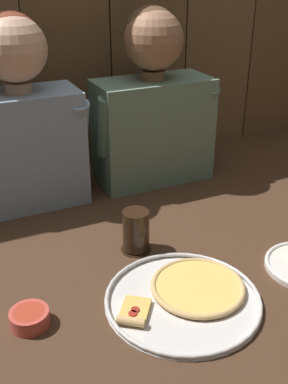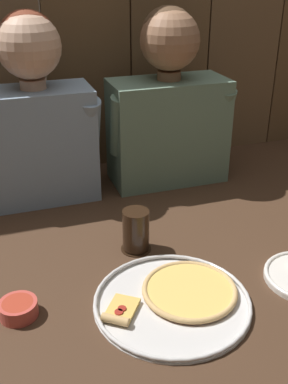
# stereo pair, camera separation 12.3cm
# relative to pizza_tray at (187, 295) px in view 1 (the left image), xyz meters

# --- Properties ---
(ground_plane) EXTENTS (3.20, 3.20, 0.00)m
(ground_plane) POSITION_rel_pizza_tray_xyz_m (0.00, 0.14, -0.01)
(ground_plane) COLOR #422B1C
(pizza_tray) EXTENTS (0.37, 0.37, 0.03)m
(pizza_tray) POSITION_rel_pizza_tray_xyz_m (0.00, 0.00, 0.00)
(pizza_tray) COLOR silver
(pizza_tray) RESTS_ON ground
(drinking_glass) EXTENTS (0.09, 0.09, 0.12)m
(drinking_glass) POSITION_rel_pizza_tray_xyz_m (-0.03, 0.24, 0.05)
(drinking_glass) COLOR black
(drinking_glass) RESTS_ON ground
(dipping_bowl) EXTENTS (0.09, 0.09, 0.04)m
(dipping_bowl) POSITION_rel_pizza_tray_xyz_m (-0.36, 0.07, 0.01)
(dipping_bowl) COLOR #CC4C42
(dipping_bowl) RESTS_ON ground
(diner_left) EXTENTS (0.39, 0.21, 0.60)m
(diner_left) POSITION_rel_pizza_tray_xyz_m (-0.22, 0.66, 0.28)
(diner_left) COLOR #849EB7
(diner_left) RESTS_ON ground
(diner_right) EXTENTS (0.44, 0.21, 0.60)m
(diner_right) POSITION_rel_pizza_tray_xyz_m (0.23, 0.66, 0.27)
(diner_right) COLOR slate
(diner_right) RESTS_ON ground
(wooden_backdrop_wall) EXTENTS (2.19, 0.03, 1.19)m
(wooden_backdrop_wall) POSITION_rel_pizza_tray_xyz_m (0.00, 0.88, 0.59)
(wooden_backdrop_wall) COLOR brown
(wooden_backdrop_wall) RESTS_ON ground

